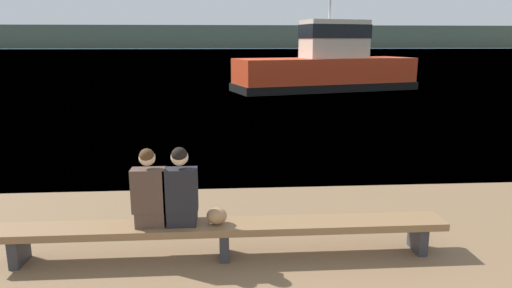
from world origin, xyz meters
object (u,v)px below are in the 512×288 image
shopping_bag (217,216)px  tugboat_red (327,68)px  person_right (181,192)px  bench_main (224,230)px  person_left (150,194)px

shopping_bag → tugboat_red: bearing=73.6°
person_right → tugboat_red: bearing=72.5°
person_right → tugboat_red: tugboat_red is taller
bench_main → person_left: size_ratio=5.70×
bench_main → shopping_bag: size_ratio=22.20×
bench_main → tugboat_red: size_ratio=0.53×
bench_main → person_right: person_right is taller
person_left → person_right: 0.39m
bench_main → shopping_bag: 0.21m
person_right → tugboat_red: 21.13m
shopping_bag → person_left: bearing=178.5°
bench_main → tugboat_red: tugboat_red is taller
bench_main → tugboat_red: bearing=73.8°
tugboat_red → bench_main: bearing=148.1°
person_right → shopping_bag: person_right is taller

